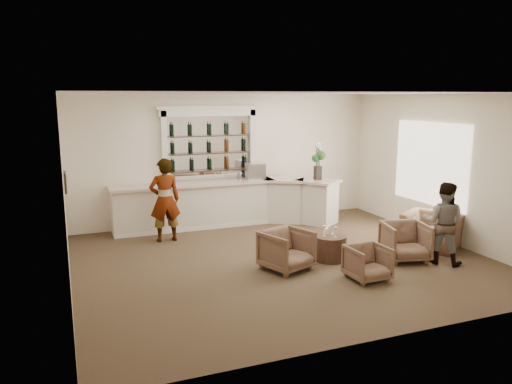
% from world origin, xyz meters
% --- Properties ---
extents(ground, '(8.00, 8.00, 0.00)m').
position_xyz_m(ground, '(0.00, 0.00, 0.00)').
color(ground, brown).
rests_on(ground, ground).
extents(room_shell, '(8.04, 7.02, 3.32)m').
position_xyz_m(room_shell, '(0.16, 0.71, 2.34)').
color(room_shell, '#F1E1C8').
rests_on(room_shell, ground).
extents(bar_counter, '(5.72, 1.80, 1.14)m').
position_xyz_m(bar_counter, '(-0.16, 3.00, 0.57)').
color(bar_counter, beige).
rests_on(bar_counter, ground).
extents(back_bar_alcove, '(2.64, 0.25, 3.00)m').
position_xyz_m(back_bar_alcove, '(-0.50, 3.41, 2.03)').
color(back_bar_alcove, white).
rests_on(back_bar_alcove, ground).
extents(cocktail_table, '(0.65, 0.65, 0.50)m').
position_xyz_m(cocktail_table, '(0.90, -0.31, 0.25)').
color(cocktail_table, '#4B3220').
rests_on(cocktail_table, ground).
extents(sommelier, '(0.70, 0.46, 1.90)m').
position_xyz_m(sommelier, '(-1.91, 2.22, 0.95)').
color(sommelier, gray).
rests_on(sommelier, ground).
extents(guest, '(0.98, 1.00, 1.62)m').
position_xyz_m(guest, '(2.85, -1.28, 0.81)').
color(guest, gray).
rests_on(guest, ground).
extents(armchair_left, '(1.07, 1.08, 0.77)m').
position_xyz_m(armchair_left, '(-0.15, -0.51, 0.38)').
color(armchair_left, brown).
rests_on(armchair_left, ground).
extents(armchair_center, '(0.70, 0.72, 0.63)m').
position_xyz_m(armchair_center, '(0.97, -1.52, 0.31)').
color(armchair_center, brown).
rests_on(armchair_center, ground).
extents(armchair_right, '(0.99, 1.01, 0.77)m').
position_xyz_m(armchair_right, '(2.30, -0.87, 0.38)').
color(armchair_right, brown).
rests_on(armchair_right, ground).
extents(armchair_far, '(1.46, 1.50, 0.74)m').
position_xyz_m(armchair_far, '(3.40, -0.35, 0.37)').
color(armchair_far, brown).
rests_on(armchair_far, ground).
extents(espresso_machine, '(0.51, 0.45, 0.41)m').
position_xyz_m(espresso_machine, '(0.62, 3.10, 1.34)').
color(espresso_machine, '#BBBBC0').
rests_on(espresso_machine, bar_counter).
extents(flower_vase, '(0.25, 0.25, 0.94)m').
position_xyz_m(flower_vase, '(2.06, 2.42, 1.67)').
color(flower_vase, black).
rests_on(flower_vase, bar_counter).
extents(wine_glass_bar_left, '(0.07, 0.07, 0.21)m').
position_xyz_m(wine_glass_bar_left, '(0.08, 3.08, 1.25)').
color(wine_glass_bar_left, white).
rests_on(wine_glass_bar_left, bar_counter).
extents(wine_glass_bar_right, '(0.07, 0.07, 0.21)m').
position_xyz_m(wine_glass_bar_right, '(0.18, 3.00, 1.25)').
color(wine_glass_bar_right, white).
rests_on(wine_glass_bar_right, bar_counter).
extents(wine_glass_tbl_a, '(0.07, 0.07, 0.21)m').
position_xyz_m(wine_glass_tbl_a, '(0.78, -0.28, 0.60)').
color(wine_glass_tbl_a, white).
rests_on(wine_glass_tbl_a, cocktail_table).
extents(wine_glass_tbl_b, '(0.07, 0.07, 0.21)m').
position_xyz_m(wine_glass_tbl_b, '(1.00, -0.23, 0.60)').
color(wine_glass_tbl_b, white).
rests_on(wine_glass_tbl_b, cocktail_table).
extents(wine_glass_tbl_c, '(0.07, 0.07, 0.21)m').
position_xyz_m(wine_glass_tbl_c, '(0.94, -0.44, 0.60)').
color(wine_glass_tbl_c, white).
rests_on(wine_glass_tbl_c, cocktail_table).
extents(napkin_holder, '(0.08, 0.08, 0.12)m').
position_xyz_m(napkin_holder, '(0.88, -0.17, 0.56)').
color(napkin_holder, white).
rests_on(napkin_holder, cocktail_table).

